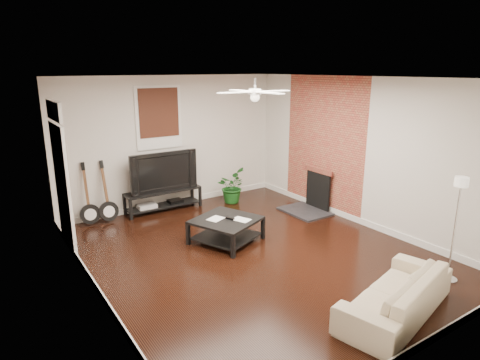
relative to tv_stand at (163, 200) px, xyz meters
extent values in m
cube|color=black|center=(0.37, -2.78, -0.23)|extent=(5.00, 6.00, 0.01)
cube|color=white|center=(0.37, -2.78, 2.57)|extent=(5.00, 6.00, 0.01)
cube|color=silver|center=(0.37, 0.22, 1.17)|extent=(5.00, 0.01, 2.80)
cube|color=silver|center=(0.37, -5.78, 1.17)|extent=(5.00, 0.01, 2.80)
cube|color=silver|center=(-2.13, -2.78, 1.17)|extent=(0.01, 6.00, 2.80)
cube|color=silver|center=(2.87, -2.78, 1.17)|extent=(0.01, 6.00, 2.80)
cube|color=#AC4537|center=(2.86, -1.78, 1.17)|extent=(0.02, 2.20, 2.80)
cube|color=black|center=(2.57, -1.78, 0.23)|extent=(0.80, 1.10, 0.92)
cube|color=#38180F|center=(0.07, 0.19, 1.72)|extent=(1.00, 0.06, 1.30)
cube|color=white|center=(-2.09, -0.88, 1.02)|extent=(0.08, 1.00, 2.50)
cube|color=black|center=(0.00, 0.00, 0.00)|extent=(1.62, 0.43, 0.45)
imported|color=black|center=(0.00, 0.02, 0.64)|extent=(1.45, 0.19, 0.83)
cube|color=black|center=(0.24, -2.14, -0.02)|extent=(1.30, 1.30, 0.42)
imported|color=#C2A891|center=(0.81, -5.17, 0.05)|extent=(2.00, 1.16, 0.55)
imported|color=#18551A|center=(1.49, -0.34, 0.15)|extent=(0.87, 0.89, 0.75)
camera|label=1|loc=(-3.29, -7.86, 2.72)|focal=30.94mm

